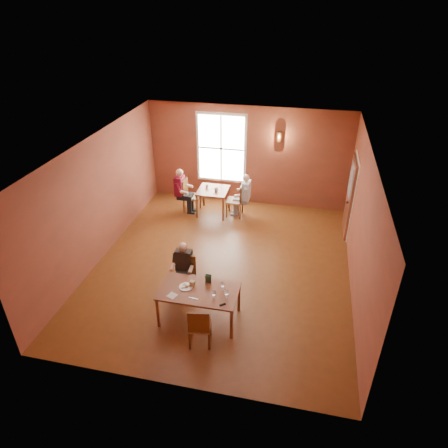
% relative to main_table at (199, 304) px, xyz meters
% --- Properties ---
extents(ground, '(6.00, 7.00, 0.01)m').
position_rel_main_table_xyz_m(ground, '(0.05, 1.86, -0.36)').
color(ground, brown).
rests_on(ground, ground).
extents(wall_back, '(6.00, 0.04, 3.00)m').
position_rel_main_table_xyz_m(wall_back, '(0.05, 5.36, 1.14)').
color(wall_back, brown).
rests_on(wall_back, ground).
extents(wall_front, '(6.00, 0.04, 3.00)m').
position_rel_main_table_xyz_m(wall_front, '(0.05, -1.64, 1.14)').
color(wall_front, brown).
rests_on(wall_front, ground).
extents(wall_left, '(0.04, 7.00, 3.00)m').
position_rel_main_table_xyz_m(wall_left, '(-2.95, 1.86, 1.14)').
color(wall_left, brown).
rests_on(wall_left, ground).
extents(wall_right, '(0.04, 7.00, 3.00)m').
position_rel_main_table_xyz_m(wall_right, '(3.05, 1.86, 1.14)').
color(wall_right, brown).
rests_on(wall_right, ground).
extents(ceiling, '(6.00, 7.00, 0.04)m').
position_rel_main_table_xyz_m(ceiling, '(0.05, 1.86, 2.64)').
color(ceiling, white).
rests_on(ceiling, wall_back).
extents(window, '(1.36, 0.10, 1.96)m').
position_rel_main_table_xyz_m(window, '(-0.75, 5.31, 1.34)').
color(window, white).
rests_on(window, wall_back).
extents(door, '(0.12, 1.04, 2.10)m').
position_rel_main_table_xyz_m(door, '(2.99, 4.16, 0.69)').
color(door, maroon).
rests_on(door, ground).
extents(wall_sconce, '(0.16, 0.16, 0.28)m').
position_rel_main_table_xyz_m(wall_sconce, '(0.95, 5.26, 1.84)').
color(wall_sconce, brown).
rests_on(wall_sconce, wall_back).
extents(main_table, '(1.54, 0.87, 0.72)m').
position_rel_main_table_xyz_m(main_table, '(0.00, 0.00, 0.00)').
color(main_table, brown).
rests_on(main_table, ground).
extents(chair_diner_main, '(0.40, 0.40, 0.91)m').
position_rel_main_table_xyz_m(chair_diner_main, '(-0.50, 0.65, 0.09)').
color(chair_diner_main, '#462212').
rests_on(chair_diner_main, ground).
extents(diner_main, '(0.46, 0.46, 1.15)m').
position_rel_main_table_xyz_m(diner_main, '(-0.50, 0.62, 0.21)').
color(diner_main, '#3D281B').
rests_on(diner_main, ground).
extents(chair_empty, '(0.46, 0.46, 0.90)m').
position_rel_main_table_xyz_m(chair_empty, '(0.18, -0.62, 0.09)').
color(chair_empty, brown).
rests_on(chair_empty, ground).
extents(plate_food, '(0.33, 0.33, 0.04)m').
position_rel_main_table_xyz_m(plate_food, '(-0.27, 0.03, 0.38)').
color(plate_food, silver).
rests_on(plate_food, main_table).
extents(sandwich, '(0.10, 0.10, 0.11)m').
position_rel_main_table_xyz_m(sandwich, '(-0.16, 0.10, 0.42)').
color(sandwich, tan).
rests_on(sandwich, main_table).
extents(goblet_a, '(0.09, 0.09, 0.18)m').
position_rel_main_table_xyz_m(goblet_a, '(0.45, 0.13, 0.45)').
color(goblet_a, white).
rests_on(goblet_a, main_table).
extents(goblet_b, '(0.08, 0.08, 0.18)m').
position_rel_main_table_xyz_m(goblet_b, '(0.57, -0.08, 0.45)').
color(goblet_b, white).
rests_on(goblet_b, main_table).
extents(goblet_c, '(0.08, 0.08, 0.18)m').
position_rel_main_table_xyz_m(goblet_c, '(0.34, -0.15, 0.45)').
color(goblet_c, white).
rests_on(goblet_c, main_table).
extents(menu_stand, '(0.12, 0.06, 0.20)m').
position_rel_main_table_xyz_m(menu_stand, '(0.12, 0.27, 0.46)').
color(menu_stand, '#26432A').
rests_on(menu_stand, main_table).
extents(knife, '(0.20, 0.03, 0.00)m').
position_rel_main_table_xyz_m(knife, '(-0.04, -0.25, 0.36)').
color(knife, silver).
rests_on(knife, main_table).
extents(napkin, '(0.21, 0.21, 0.01)m').
position_rel_main_table_xyz_m(napkin, '(-0.46, -0.26, 0.36)').
color(napkin, white).
rests_on(napkin, main_table).
extents(sunglasses, '(0.12, 0.10, 0.02)m').
position_rel_main_table_xyz_m(sunglasses, '(0.55, -0.30, 0.37)').
color(sunglasses, black).
rests_on(sunglasses, main_table).
extents(second_table, '(0.86, 0.86, 0.76)m').
position_rel_main_table_xyz_m(second_table, '(-0.79, 4.39, 0.02)').
color(second_table, brown).
rests_on(second_table, ground).
extents(chair_diner_white, '(0.44, 0.44, 1.00)m').
position_rel_main_table_xyz_m(chair_diner_white, '(-0.14, 4.39, 0.14)').
color(chair_diner_white, brown).
rests_on(chair_diner_white, ground).
extents(diner_white, '(0.50, 0.50, 1.25)m').
position_rel_main_table_xyz_m(diner_white, '(-0.11, 4.39, 0.26)').
color(diner_white, silver).
rests_on(diner_white, ground).
extents(chair_diner_maroon, '(0.44, 0.44, 1.00)m').
position_rel_main_table_xyz_m(chair_diner_maroon, '(-1.44, 4.39, 0.14)').
color(chair_diner_maroon, '#462618').
rests_on(chair_diner_maroon, ground).
extents(diner_maroon, '(0.53, 0.53, 1.31)m').
position_rel_main_table_xyz_m(diner_maroon, '(-1.47, 4.39, 0.29)').
color(diner_maroon, '#4C1216').
rests_on(diner_maroon, ground).
extents(cup_a, '(0.15, 0.15, 0.09)m').
position_rel_main_table_xyz_m(cup_a, '(-0.68, 4.32, 0.45)').
color(cup_a, beige).
rests_on(cup_a, second_table).
extents(cup_b, '(0.11, 0.11, 0.09)m').
position_rel_main_table_xyz_m(cup_b, '(-1.00, 4.47, 0.45)').
color(cup_b, white).
rests_on(cup_b, second_table).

